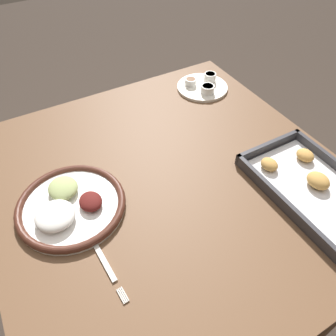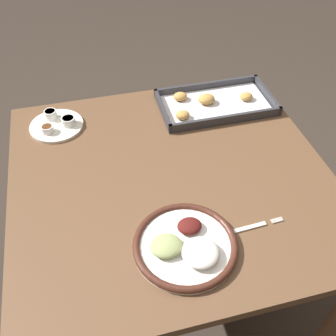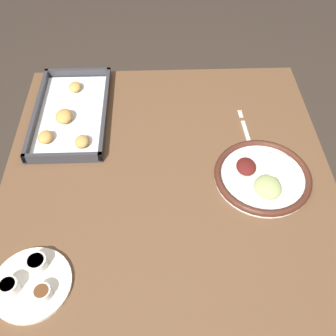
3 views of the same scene
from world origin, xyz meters
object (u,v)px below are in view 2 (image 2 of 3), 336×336
at_px(fork, 244,229).
at_px(saucer_plate, 57,124).
at_px(baking_tray, 213,103).
at_px(dinner_plate, 186,245).

height_order(fork, saucer_plate, saucer_plate).
xyz_separation_m(saucer_plate, baking_tray, (0.57, -0.02, 0.00)).
xyz_separation_m(fork, baking_tray, (0.11, 0.56, 0.01)).
bearing_deg(baking_tray, fork, -100.73).
distance_m(dinner_plate, baking_tray, 0.64).
height_order(fork, baking_tray, baking_tray).
distance_m(fork, baking_tray, 0.57).
bearing_deg(fork, dinner_plate, -176.78).
xyz_separation_m(fork, saucer_plate, (-0.47, 0.58, 0.01)).
distance_m(dinner_plate, fork, 0.17).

